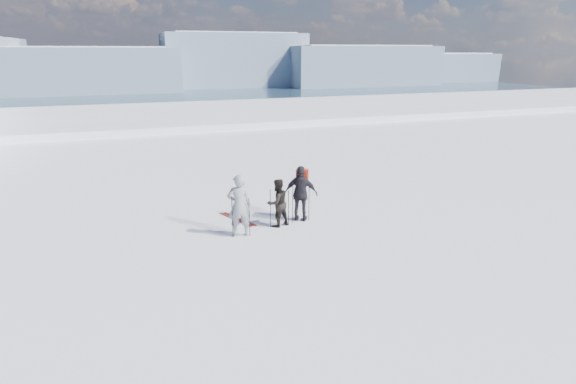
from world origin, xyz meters
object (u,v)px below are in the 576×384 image
at_px(skis_loose, 238,219).
at_px(skier_dark, 277,203).
at_px(skier_grey, 239,206).
at_px(skier_pack, 301,194).

bearing_deg(skis_loose, skier_dark, -41.19).
relative_size(skier_grey, skier_dark, 1.24).
bearing_deg(skis_loose, skier_pack, -20.66).
height_order(skier_dark, skier_pack, skier_pack).
relative_size(skier_dark, skis_loose, 0.99).
distance_m(skier_grey, skier_pack, 2.28).
bearing_deg(skis_loose, skier_grey, -100.11).
bearing_deg(skier_pack, skier_grey, 44.62).
bearing_deg(skier_dark, skier_pack, 175.70).
bearing_deg(skier_grey, skier_dark, -155.27).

